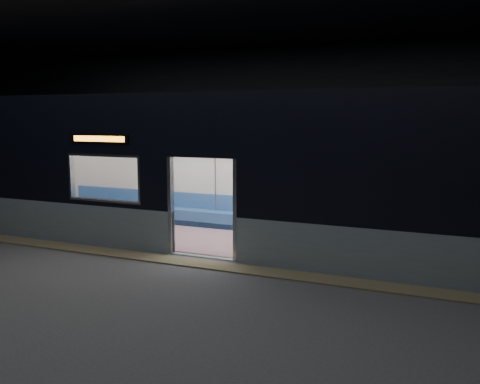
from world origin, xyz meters
The scene contains 7 objects.
station_floor centered at (0.00, 0.00, -0.01)m, with size 24.00×14.00×0.01m, color #47494C.
station_envelope centered at (0.00, 0.00, 3.66)m, with size 24.00×14.00×5.00m.
tactile_strip centered at (0.00, 0.55, 0.01)m, with size 22.80×0.50×0.03m, color #8C7F59.
metro_car centered at (0.00, 2.54, 1.85)m, with size 18.00×3.04×3.35m.
passenger centered at (4.69, 3.55, 0.81)m, with size 0.43×0.72×1.39m.
handbag centered at (4.73, 3.32, 0.69)m, with size 0.30×0.26×0.15m, color black.
transit_map centered at (1.10, 3.85, 1.51)m, with size 1.10×0.03×0.71m, color white.
Camera 1 is at (4.66, -7.97, 2.87)m, focal length 38.00 mm.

